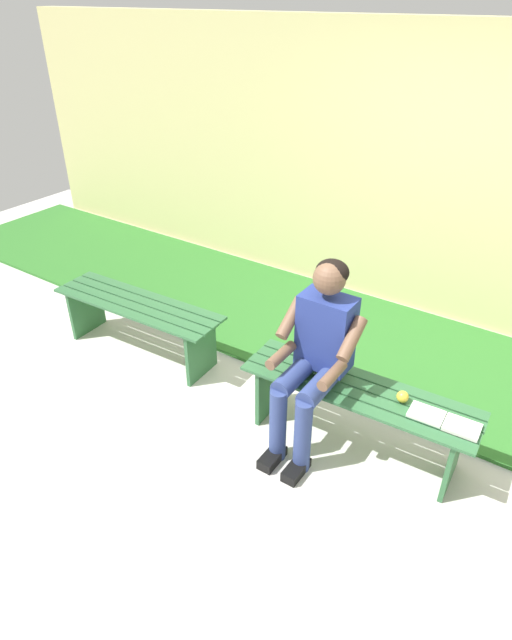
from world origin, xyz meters
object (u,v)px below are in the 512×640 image
(person_seated, at_px, (316,352))
(bench_far, at_px, (139,316))
(apple, at_px, (403,397))
(bench_near, at_px, (357,404))
(book_open, at_px, (444,421))

(person_seated, bearing_deg, bench_far, -3.49)
(person_seated, distance_m, apple, 0.59)
(bench_far, distance_m, person_seated, 1.72)
(bench_near, distance_m, bench_far, 1.95)
(person_seated, distance_m, book_open, 0.84)
(person_seated, xyz_separation_m, apple, (-0.54, -0.14, -0.20))
(bench_near, xyz_separation_m, apple, (-0.27, -0.04, 0.16))
(bench_near, relative_size, person_seated, 1.20)
(person_seated, bearing_deg, book_open, -173.05)
(bench_near, distance_m, apple, 0.32)
(bench_near, height_order, bench_far, same)
(person_seated, relative_size, book_open, 3.05)
(book_open, bearing_deg, bench_near, -3.14)
(bench_far, relative_size, book_open, 3.61)
(bench_near, distance_m, person_seated, 0.46)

